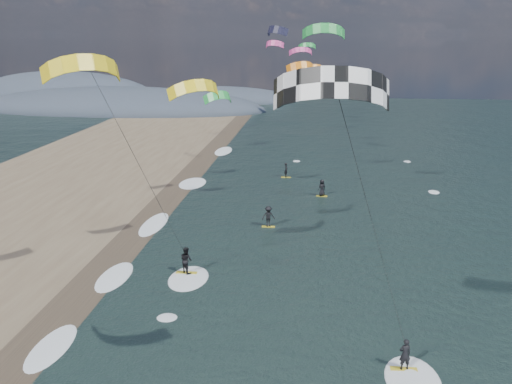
# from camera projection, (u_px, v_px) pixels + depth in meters

# --- Properties ---
(wet_sand_strip) EXTENTS (3.00, 240.00, 0.00)m
(wet_sand_strip) POSITION_uv_depth(u_px,v_px,m) (66.00, 311.00, 33.41)
(wet_sand_strip) COLOR #382D23
(wet_sand_strip) RESTS_ON ground
(coastal_hills) EXTENTS (80.00, 41.00, 15.00)m
(coastal_hills) POSITION_uv_depth(u_px,v_px,m) (110.00, 105.00, 130.53)
(coastal_hills) COLOR #3D4756
(coastal_hills) RESTS_ON ground
(kitesurfer_near_a) EXTENTS (7.58, 8.28, 15.14)m
(kitesurfer_near_a) POSITION_uv_depth(u_px,v_px,m) (356.00, 164.00, 20.18)
(kitesurfer_near_a) COLOR gold
(kitesurfer_near_a) RESTS_ON ground
(kitesurfer_near_b) EXTENTS (7.26, 9.18, 15.19)m
(kitesurfer_near_b) POSITION_uv_depth(u_px,v_px,m) (122.00, 136.00, 32.04)
(kitesurfer_near_b) COLOR gold
(kitesurfer_near_b) RESTS_ON ground
(far_kitesurfers) EXTENTS (5.74, 18.26, 1.83)m
(far_kitesurfers) POSITION_uv_depth(u_px,v_px,m) (289.00, 198.00, 53.17)
(far_kitesurfers) COLOR gold
(far_kitesurfers) RESTS_ON ground
(bg_kite_field) EXTENTS (12.36, 76.31, 8.02)m
(bg_kite_field) POSITION_uv_depth(u_px,v_px,m) (292.00, 56.00, 70.93)
(bg_kite_field) COLOR green
(bg_kite_field) RESTS_ON ground
(shoreline_surf) EXTENTS (2.40, 79.40, 0.11)m
(shoreline_surf) POSITION_uv_depth(u_px,v_px,m) (114.00, 278.00, 37.84)
(shoreline_surf) COLOR white
(shoreline_surf) RESTS_ON ground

